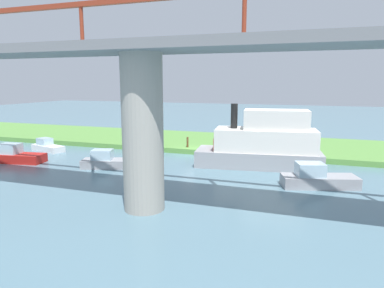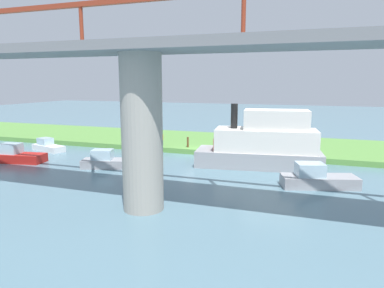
{
  "view_description": "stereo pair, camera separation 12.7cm",
  "coord_description": "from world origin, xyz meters",
  "views": [
    {
      "loc": [
        -10.8,
        31.91,
        7.08
      ],
      "look_at": [
        -1.42,
        5.0,
        2.0
      ],
      "focal_mm": 32.8,
      "sensor_mm": 36.0,
      "label": 1
    },
    {
      "loc": [
        -10.92,
        31.87,
        7.08
      ],
      "look_at": [
        -1.42,
        5.0,
        2.0
      ],
      "focal_mm": 32.8,
      "sensor_mm": 36.0,
      "label": 2
    }
  ],
  "objects": [
    {
      "name": "ground_plane",
      "position": [
        0.0,
        0.0,
        0.0
      ],
      "size": [
        160.0,
        160.0,
        0.0
      ],
      "primitive_type": "plane",
      "color": "slate"
    },
    {
      "name": "grassy_bank",
      "position": [
        0.0,
        -6.0,
        0.25
      ],
      "size": [
        80.0,
        12.0,
        0.5
      ],
      "primitive_type": "cube",
      "color": "#5B9342",
      "rests_on": "ground"
    },
    {
      "name": "bridge_pylon",
      "position": [
        -2.07,
        15.0,
        4.3
      ],
      "size": [
        2.25,
        2.25,
        8.59
      ],
      "primitive_type": "cylinder",
      "color": "#9E998E",
      "rests_on": "ground"
    },
    {
      "name": "bridge_span",
      "position": [
        -2.07,
        14.98,
        9.09
      ],
      "size": [
        70.47,
        4.3,
        3.25
      ],
      "color": "slate",
      "rests_on": "bridge_pylon"
    },
    {
      "name": "person_on_bank",
      "position": [
        4.16,
        -1.22,
        1.2
      ],
      "size": [
        0.39,
        0.39,
        1.39
      ],
      "color": "#2D334C",
      "rests_on": "grassy_bank"
    },
    {
      "name": "mooring_post",
      "position": [
        1.16,
        -1.03,
        1.02
      ],
      "size": [
        0.2,
        0.2,
        1.05
      ],
      "primitive_type": "cylinder",
      "color": "brown",
      "rests_on": "grassy_bank"
    },
    {
      "name": "motorboat_red",
      "position": [
        -6.9,
        2.73,
        1.95
      ],
      "size": [
        10.69,
        4.82,
        5.27
      ],
      "color": "#99999E",
      "rests_on": "ground"
    },
    {
      "name": "pontoon_yellow",
      "position": [
        15.12,
        3.16,
        0.47
      ],
      "size": [
        4.17,
        2.44,
        1.31
      ],
      "color": "white",
      "rests_on": "ground"
    },
    {
      "name": "motorboat_white",
      "position": [
        14.14,
        8.28,
        0.59
      ],
      "size": [
        5.15,
        2.49,
        1.65
      ],
      "color": "red",
      "rests_on": "ground"
    },
    {
      "name": "riverboat_paddlewheel",
      "position": [
        5.16,
        7.34,
        0.54
      ],
      "size": [
        4.85,
        2.94,
        1.52
      ],
      "color": "#99999E",
      "rests_on": "ground"
    },
    {
      "name": "houseboat_blue",
      "position": [
        -11.26,
        7.35,
        0.6
      ],
      "size": [
        5.3,
        3.18,
        1.67
      ],
      "color": "#99999E",
      "rests_on": "ground"
    }
  ]
}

